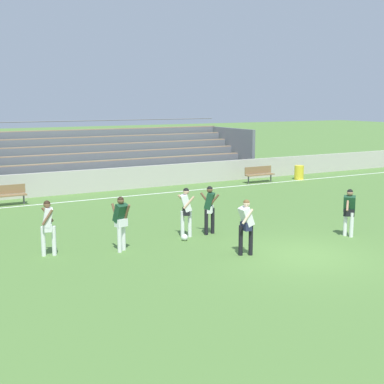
# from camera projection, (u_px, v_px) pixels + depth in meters

# --- Properties ---
(ground_plane) EXTENTS (160.00, 160.00, 0.00)m
(ground_plane) POSITION_uv_depth(u_px,v_px,m) (304.00, 256.00, 16.22)
(ground_plane) COLOR #517A38
(field_line_sideline) EXTENTS (44.00, 0.12, 0.01)m
(field_line_sideline) POSITION_uv_depth(u_px,v_px,m) (141.00, 195.00, 26.53)
(field_line_sideline) COLOR white
(field_line_sideline) RESTS_ON ground
(sideline_wall) EXTENTS (48.00, 0.16, 1.16)m
(sideline_wall) POSITION_uv_depth(u_px,v_px,m) (126.00, 178.00, 28.12)
(sideline_wall) COLOR #BCB7AD
(sideline_wall) RESTS_ON ground
(bleacher_stand) EXTENTS (16.00, 5.24, 3.38)m
(bleacher_stand) POSITION_uv_depth(u_px,v_px,m) (118.00, 154.00, 31.69)
(bleacher_stand) COLOR #897051
(bleacher_stand) RESTS_ON ground
(bench_far_left) EXTENTS (1.80, 0.40, 0.90)m
(bench_far_left) POSITION_uv_depth(u_px,v_px,m) (5.00, 193.00, 23.79)
(bench_far_left) COLOR olive
(bench_far_left) RESTS_ON ground
(bench_near_bin) EXTENTS (1.80, 0.40, 0.90)m
(bench_near_bin) POSITION_uv_depth(u_px,v_px,m) (259.00, 173.00, 30.45)
(bench_near_bin) COLOR olive
(bench_near_bin) RESTS_ON ground
(trash_bin) EXTENTS (0.54, 0.54, 0.82)m
(trash_bin) POSITION_uv_depth(u_px,v_px,m) (299.00, 173.00, 31.63)
(trash_bin) COLOR yellow
(trash_bin) RESTS_ON ground
(player_white_wide_left) EXTENTS (0.49, 0.61, 1.70)m
(player_white_wide_left) POSITION_uv_depth(u_px,v_px,m) (186.00, 208.00, 18.24)
(player_white_wide_left) COLOR white
(player_white_wide_left) RESTS_ON ground
(player_dark_challenging) EXTENTS (0.51, 0.70, 1.69)m
(player_dark_challenging) POSITION_uv_depth(u_px,v_px,m) (210.00, 206.00, 18.65)
(player_dark_challenging) COLOR black
(player_dark_challenging) RESTS_ON ground
(player_white_overlapping) EXTENTS (0.46, 0.55, 1.69)m
(player_white_overlapping) POSITION_uv_depth(u_px,v_px,m) (48.00, 223.00, 16.05)
(player_white_overlapping) COLOR white
(player_white_overlapping) RESTS_ON ground
(player_dark_dropping_back) EXTENTS (0.66, 0.52, 1.64)m
(player_dark_dropping_back) POSITION_uv_depth(u_px,v_px,m) (349.00, 208.00, 18.34)
(player_dark_dropping_back) COLOR white
(player_dark_dropping_back) RESTS_ON ground
(player_dark_deep_cover) EXTENTS (0.47, 0.54, 1.71)m
(player_dark_deep_cover) POSITION_uv_depth(u_px,v_px,m) (121.00, 219.00, 16.52)
(player_dark_deep_cover) COLOR white
(player_dark_deep_cover) RESTS_ON ground
(player_white_trailing_run) EXTENTS (0.54, 0.48, 1.70)m
(player_white_trailing_run) POSITION_uv_depth(u_px,v_px,m) (246.00, 222.00, 16.10)
(player_white_trailing_run) COLOR black
(player_white_trailing_run) RESTS_ON ground
(soccer_ball) EXTENTS (0.22, 0.22, 0.22)m
(soccer_ball) POSITION_uv_depth(u_px,v_px,m) (185.00, 237.00, 17.93)
(soccer_ball) COLOR white
(soccer_ball) RESTS_ON ground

